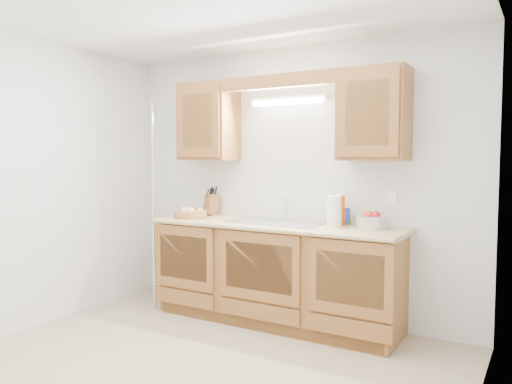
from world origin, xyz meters
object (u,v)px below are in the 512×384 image
Objects in this scene: fruit_basket at (191,213)px; paper_towel at (334,211)px; knife_block at (211,204)px; apple_bowl at (371,221)px.

paper_towel is at bearing 4.04° from fruit_basket.
fruit_basket is 1.44m from paper_towel.
fruit_basket is 0.28m from knife_block.
paper_towel reaches higher than knife_block.
apple_bowl is at bearing 9.18° from paper_towel.
fruit_basket is 1.26× the size of apple_bowl.
knife_block is 1.39m from paper_towel.
paper_towel reaches higher than apple_bowl.
apple_bowl reaches higher than fruit_basket.
paper_towel is 0.31m from apple_bowl.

